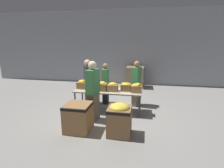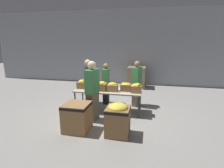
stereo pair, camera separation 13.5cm
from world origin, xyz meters
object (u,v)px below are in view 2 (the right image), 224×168
at_px(banana_box_2, 102,86).
at_px(banana_box_3, 113,87).
at_px(volunteer_2, 106,84).
at_px(donation_bin_1, 118,118).
at_px(sorting_table, 108,92).
at_px(volunteer_3, 137,84).
at_px(donation_bin_0, 77,116).
at_px(volunteer_0, 88,82).
at_px(banana_box_4, 126,87).
at_px(volunteer_1, 92,92).
at_px(pallet_stack_0, 136,77).
at_px(banana_box_1, 92,86).
at_px(banana_box_5, 136,88).
at_px(banana_box_0, 82,84).

height_order(banana_box_2, banana_box_3, banana_box_2).
bearing_deg(volunteer_2, donation_bin_1, 18.87).
distance_m(sorting_table, volunteer_3, 1.17).
bearing_deg(donation_bin_0, volunteer_2, 84.04).
distance_m(volunteer_0, donation_bin_1, 2.61).
bearing_deg(donation_bin_0, volunteer_0, 101.21).
height_order(banana_box_3, banana_box_4, banana_box_3).
xyz_separation_m(sorting_table, volunteer_1, (-0.29, -0.78, 0.20)).
bearing_deg(volunteer_0, banana_box_4, 39.82).
bearing_deg(volunteer_3, volunteer_0, -68.42).
bearing_deg(banana_box_2, banana_box_3, 1.35).
bearing_deg(volunteer_3, donation_bin_1, 9.79).
bearing_deg(donation_bin_0, banana_box_2, 77.92).
xyz_separation_m(banana_box_3, donation_bin_1, (0.44, -1.40, -0.44)).
bearing_deg(sorting_table, banana_box_3, -23.07).
distance_m(banana_box_3, donation_bin_1, 1.53).
xyz_separation_m(volunteer_1, donation_bin_0, (-0.21, -0.69, -0.49)).
bearing_deg(banana_box_3, banana_box_2, -178.65).
relative_size(volunteer_0, volunteer_2, 1.09).
relative_size(banana_box_2, banana_box_4, 1.03).
height_order(sorting_table, pallet_stack_0, pallet_stack_0).
bearing_deg(volunteer_2, donation_bin_0, -8.26).
relative_size(banana_box_1, banana_box_3, 1.00).
height_order(banana_box_5, pallet_stack_0, pallet_stack_0).
height_order(sorting_table, volunteer_0, volunteer_0).
bearing_deg(donation_bin_1, volunteer_0, 125.99).
relative_size(banana_box_4, volunteer_2, 0.21).
height_order(volunteer_1, donation_bin_0, volunteer_1).
bearing_deg(banana_box_0, sorting_table, -3.88).
bearing_deg(banana_box_5, banana_box_3, 179.17).
height_order(banana_box_4, volunteer_2, volunteer_2).
height_order(banana_box_0, banana_box_5, banana_box_0).
bearing_deg(pallet_stack_0, volunteer_2, -109.13).
xyz_separation_m(banana_box_4, donation_bin_0, (-1.09, -1.52, -0.48)).
xyz_separation_m(banana_box_4, volunteer_0, (-1.50, 0.56, -0.04)).
relative_size(sorting_table, donation_bin_0, 2.97).
relative_size(banana_box_1, banana_box_5, 1.00).
relative_size(banana_box_0, volunteer_1, 0.18).
height_order(banana_box_0, donation_bin_0, banana_box_0).
relative_size(donation_bin_0, donation_bin_1, 0.89).
distance_m(sorting_table, donation_bin_1, 1.61).
bearing_deg(volunteer_3, banana_box_1, -45.17).
height_order(banana_box_0, volunteer_0, volunteer_0).
distance_m(sorting_table, banana_box_2, 0.30).
bearing_deg(donation_bin_1, pallet_stack_0, 89.06).
bearing_deg(banana_box_4, pallet_stack_0, 88.41).
xyz_separation_m(sorting_table, volunteer_2, (-0.27, 0.77, 0.08)).
bearing_deg(banana_box_2, volunteer_1, -96.97).
height_order(banana_box_2, volunteer_2, volunteer_2).
distance_m(volunteer_3, donation_bin_0, 2.65).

